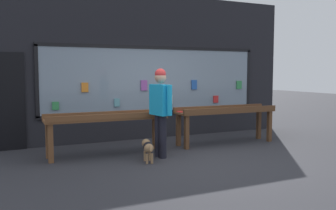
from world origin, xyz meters
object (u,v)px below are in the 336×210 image
Objects in this scene: display_table_left at (107,121)px; display_table_right at (225,114)px; person_browsing at (160,105)px; small_dog at (148,147)px.

display_table_right reaches higher than display_table_left.
person_browsing reaches higher than display_table_left.
display_table_right is at bearing 0.02° from display_table_left.
display_table_right is at bearing -57.67° from small_dog.
display_table_right is 1.40× the size of person_browsing.
display_table_right reaches higher than small_dog.
person_browsing reaches higher than small_dog.
person_browsing is (-1.96, -0.63, 0.33)m from display_table_right.
display_table_left is 1.15m from person_browsing.
display_table_right is 2.51m from small_dog.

